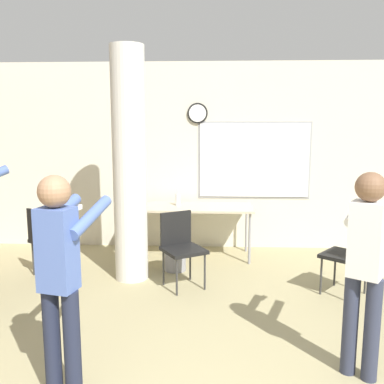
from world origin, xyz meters
TOP-DOWN VIEW (x-y plane):
  - wall_back at (0.02, 5.06)m, footprint 8.00×0.15m
  - support_pillar at (-0.78, 3.60)m, footprint 0.40×0.40m
  - folding_table at (-0.11, 4.49)m, footprint 1.80×0.69m
  - bottle_on_table at (-0.27, 4.53)m, footprint 0.07×0.07m
  - waste_bin at (-0.26, 3.90)m, footprint 0.28×0.28m
  - chair_mid_room at (1.75, 3.16)m, footprint 0.62×0.62m
  - chair_near_pillar at (-1.83, 3.61)m, footprint 0.61×0.61m
  - chair_table_front at (-0.15, 3.38)m, footprint 0.60×0.60m
  - person_playing_front at (-0.81, 1.27)m, footprint 0.45×0.65m
  - person_playing_side at (1.36, 1.63)m, footprint 0.56×0.65m

SIDE VIEW (x-z plane):
  - waste_bin at x=-0.26m, z-range 0.00..0.32m
  - chair_mid_room at x=1.75m, z-range 0.08..0.95m
  - chair_near_pillar at x=-1.83m, z-range 0.08..0.95m
  - chair_table_front at x=-0.15m, z-range 0.08..0.95m
  - folding_table at x=-0.11m, z-range 0.32..1.06m
  - bottle_on_table at x=-0.27m, z-range 0.71..0.95m
  - person_playing_side at x=1.36m, z-range 0.14..1.71m
  - person_playing_front at x=-0.81m, z-range 0.14..1.72m
  - wall_back at x=0.02m, z-range 0.00..2.80m
  - support_pillar at x=-0.78m, z-range 0.00..2.80m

